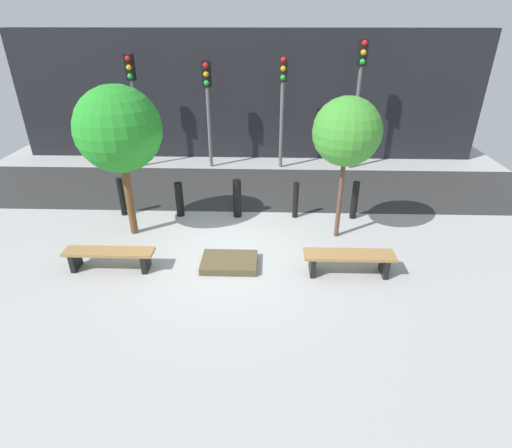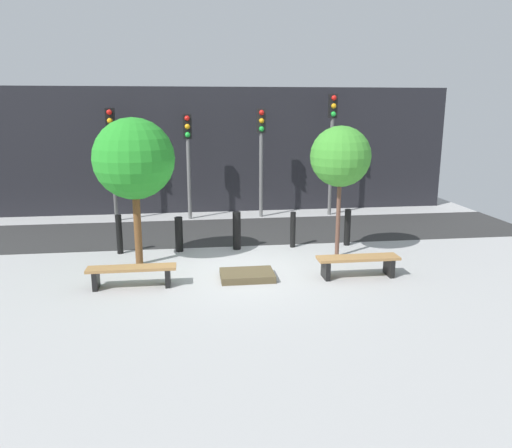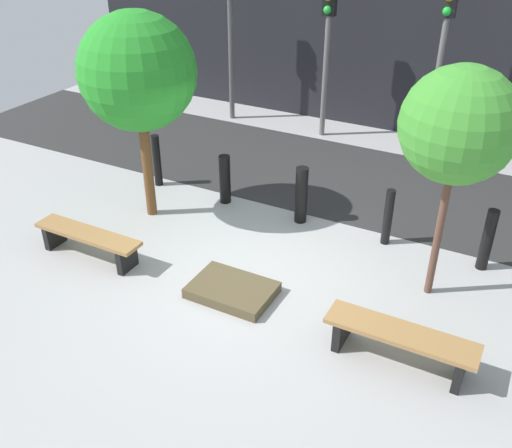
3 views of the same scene
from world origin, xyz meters
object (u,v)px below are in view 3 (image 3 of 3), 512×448
(bench_left, at_px, (88,239))
(bollard_far_right, at_px, (487,240))
(planter_bed, at_px, (232,290))
(bollard_center, at_px, (301,195))
(bollard_left, at_px, (225,179))
(traffic_light_mid_west, at_px, (328,29))
(traffic_light_west, at_px, (230,13))
(tree_behind_left_bench, at_px, (138,73))
(bench_right, at_px, (400,340))
(bollard_far_left, at_px, (157,161))
(bollard_right, at_px, (388,217))
(traffic_light_mid_east, at_px, (444,36))
(tree_behind_right_bench, at_px, (459,126))

(bench_left, distance_m, bollard_far_right, 5.99)
(planter_bed, relative_size, bollard_far_right, 1.17)
(planter_bed, bearing_deg, bollard_center, 90.00)
(bollard_left, relative_size, bollard_far_right, 0.92)
(bench_left, bearing_deg, bollard_center, 46.26)
(bollard_center, relative_size, traffic_light_mid_west, 0.29)
(bollard_center, xyz_separation_m, traffic_light_west, (-3.60, 3.88, 2.00))
(tree_behind_left_bench, xyz_separation_m, traffic_light_mid_west, (1.22, 4.85, -0.11))
(bench_right, height_order, bollard_far_left, bollard_far_left)
(bench_right, xyz_separation_m, bollard_far_left, (-5.42, 2.54, 0.17))
(bollard_left, bearing_deg, bench_left, -110.04)
(bench_left, distance_m, bench_right, 4.85)
(tree_behind_left_bench, height_order, bollard_right, tree_behind_left_bench)
(bollard_far_right, height_order, traffic_light_mid_east, traffic_light_mid_east)
(bollard_far_left, bearing_deg, bollard_center, 0.00)
(bollard_left, bearing_deg, bollard_right, 0.00)
(bollard_right, bearing_deg, bench_left, -147.04)
(tree_behind_right_bench, bearing_deg, traffic_light_west, 141.16)
(traffic_light_mid_east, bearing_deg, bench_right, -79.22)
(bollard_far_left, bearing_deg, bench_left, -77.38)
(tree_behind_left_bench, xyz_separation_m, bollard_left, (0.93, 0.97, -2.04))
(bollard_far_right, distance_m, traffic_light_mid_east, 4.72)
(bench_left, height_order, traffic_light_mid_east, traffic_light_mid_east)
(bollard_right, xyz_separation_m, traffic_light_west, (-5.10, 3.88, 2.03))
(bollard_far_left, distance_m, traffic_light_mid_east, 6.05)
(planter_bed, height_order, traffic_light_west, traffic_light_west)
(traffic_light_mid_west, bearing_deg, traffic_light_mid_east, 0.01)
(planter_bed, relative_size, bollard_far_left, 1.15)
(bollard_far_left, height_order, traffic_light_mid_west, traffic_light_mid_west)
(bollard_left, height_order, traffic_light_mid_east, traffic_light_mid_east)
(planter_bed, relative_size, bollard_center, 1.16)
(bench_left, bearing_deg, traffic_light_mid_east, 60.45)
(traffic_light_mid_west, distance_m, traffic_light_mid_east, 2.41)
(tree_behind_right_bench, xyz_separation_m, traffic_light_mid_east, (-1.22, 4.85, 0.01))
(bench_left, xyz_separation_m, traffic_light_west, (-1.18, 6.42, 2.18))
(bollard_left, bearing_deg, bollard_far_left, 180.00)
(bollard_far_right, distance_m, traffic_light_mid_west, 6.02)
(bench_right, bearing_deg, planter_bed, 175.39)
(bollard_right, xyz_separation_m, traffic_light_mid_west, (-2.70, 3.88, 1.90))
(tree_behind_left_bench, xyz_separation_m, tree_behind_right_bench, (4.85, 0.00, -0.01))
(bench_right, height_order, tree_behind_left_bench, tree_behind_left_bench)
(bench_left, xyz_separation_m, tree_behind_right_bench, (4.85, 1.57, 2.16))
(bollard_far_left, relative_size, traffic_light_west, 0.28)
(tree_behind_right_bench, relative_size, traffic_light_mid_west, 0.94)
(bollard_far_right, xyz_separation_m, traffic_light_mid_east, (-1.79, 3.88, 2.00))
(bench_left, height_order, bollard_center, bollard_center)
(bench_right, height_order, tree_behind_right_bench, tree_behind_right_bench)
(bollard_left, relative_size, traffic_light_mid_west, 0.26)
(tree_behind_left_bench, relative_size, tree_behind_right_bench, 1.06)
(bollard_right, bearing_deg, tree_behind_left_bench, -166.04)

